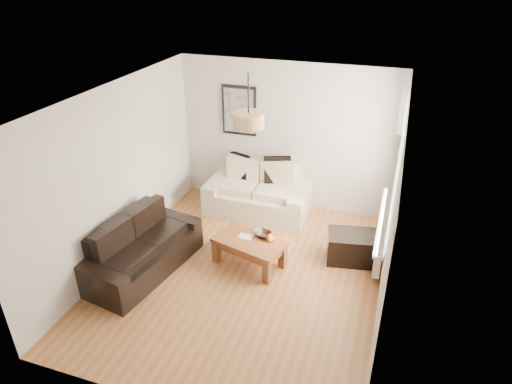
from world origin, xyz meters
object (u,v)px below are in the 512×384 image
(ottoman, at_px, (354,247))
(coffee_table, at_px, (249,252))
(loveseat_cream, at_px, (258,190))
(sofa_leather, at_px, (141,247))

(ottoman, bearing_deg, coffee_table, -157.49)
(loveseat_cream, height_order, sofa_leather, loveseat_cream)
(loveseat_cream, height_order, ottoman, loveseat_cream)
(coffee_table, bearing_deg, ottoman, 22.51)
(sofa_leather, xyz_separation_m, ottoman, (2.88, 1.20, -0.17))
(sofa_leather, bearing_deg, loveseat_cream, -17.31)
(loveseat_cream, relative_size, ottoman, 2.29)
(sofa_leather, xyz_separation_m, coffee_table, (1.44, 0.60, -0.18))
(sofa_leather, bearing_deg, coffee_table, -57.52)
(coffee_table, bearing_deg, loveseat_cream, 103.40)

